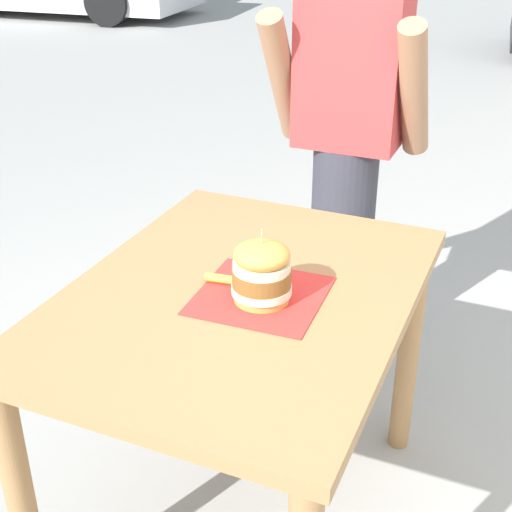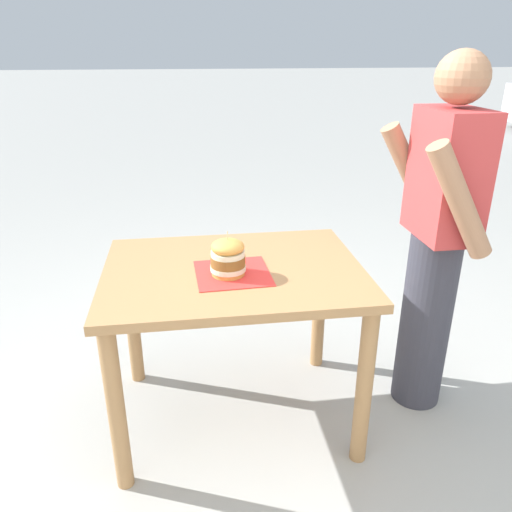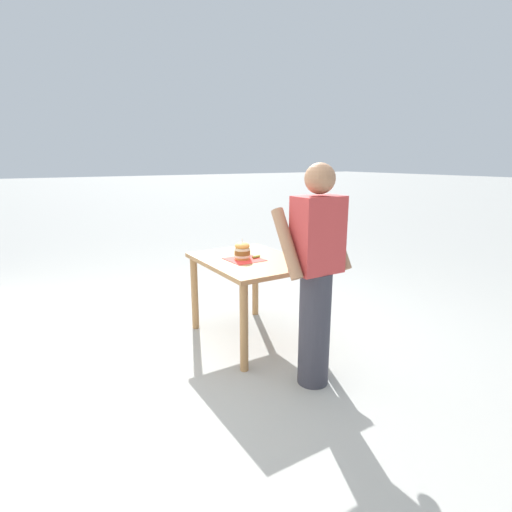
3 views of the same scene
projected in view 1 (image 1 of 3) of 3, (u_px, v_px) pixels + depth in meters
patio_table at (241, 333)px, 1.89m from camera, size 0.85×1.13×0.80m
serving_paper at (261, 295)px, 1.80m from camera, size 0.33×0.33×0.00m
sandwich at (262, 272)px, 1.74m from camera, size 0.15×0.15×0.19m
pickle_spear at (221, 279)px, 1.85m from camera, size 0.08×0.03×0.02m
diner_across_table at (347, 149)px, 2.56m from camera, size 0.55×0.35×1.69m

